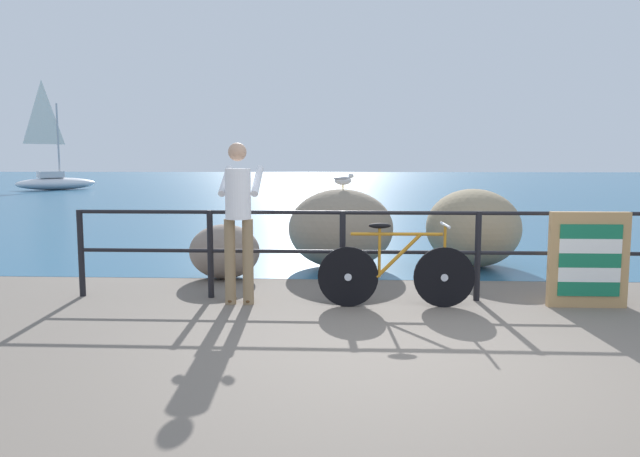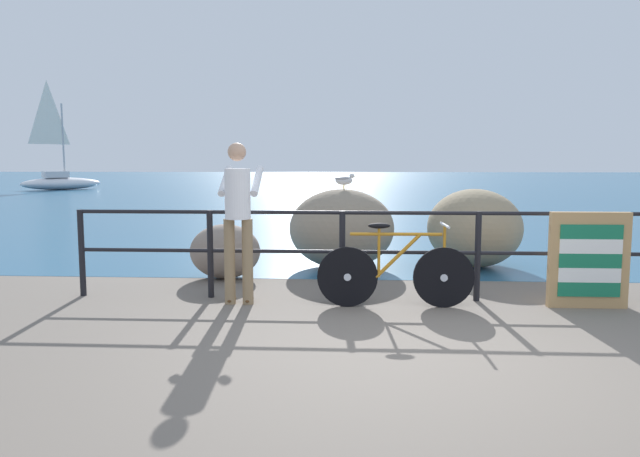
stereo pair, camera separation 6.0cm
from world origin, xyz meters
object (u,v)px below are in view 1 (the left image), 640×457
object	(u,v)px
bicycle	(396,272)
breakwater_boulder_main	(341,229)
breakwater_boulder_right	(473,228)
seagull	(343,180)
person_at_railing	(239,215)
breakwater_boulder_left	(225,251)
sailboat	(55,178)
folded_deckchair_stack	(588,260)

from	to	relation	value
bicycle	breakwater_boulder_main	xyz separation A→B (m)	(-0.64, 2.38, 0.20)
breakwater_boulder_right	seagull	world-z (taller)	seagull
person_at_railing	breakwater_boulder_left	size ratio (longest dim) A/B	1.87
breakwater_boulder_left	seagull	world-z (taller)	seagull
bicycle	sailboat	bearing A→B (deg)	121.68
bicycle	breakwater_boulder_right	bearing A→B (deg)	61.38
folded_deckchair_stack	breakwater_boulder_right	size ratio (longest dim) A/B	0.64
breakwater_boulder_left	breakwater_boulder_right	bearing A→B (deg)	17.45
folded_deckchair_stack	seagull	distance (m)	3.60
breakwater_boulder_left	breakwater_boulder_main	bearing A→B (deg)	29.60
breakwater_boulder_right	seagull	bearing A→B (deg)	-172.87
person_at_railing	bicycle	bearing A→B (deg)	-92.85
bicycle	breakwater_boulder_left	size ratio (longest dim) A/B	1.79
breakwater_boulder_main	sailboat	world-z (taller)	sailboat
breakwater_boulder_left	sailboat	world-z (taller)	sailboat
person_at_railing	breakwater_boulder_right	size ratio (longest dim) A/B	1.09
breakwater_boulder_left	sailboat	bearing A→B (deg)	120.91
breakwater_boulder_left	sailboat	xyz separation A→B (m)	(-15.11, 25.25, 0.34)
folded_deckchair_stack	seagull	size ratio (longest dim) A/B	3.04
bicycle	sailboat	world-z (taller)	sailboat
folded_deckchair_stack	breakwater_boulder_main	bearing A→B (deg)	139.78
folded_deckchair_stack	breakwater_boulder_main	distance (m)	3.54
breakwater_boulder_main	sailboat	size ratio (longest dim) A/B	0.25
seagull	sailboat	distance (m)	29.56
breakwater_boulder_right	sailboat	bearing A→B (deg)	127.72
folded_deckchair_stack	sailboat	size ratio (longest dim) A/B	0.17
seagull	bicycle	bearing A→B (deg)	-91.92
sailboat	folded_deckchair_stack	bearing A→B (deg)	-97.39
breakwater_boulder_right	sailboat	world-z (taller)	sailboat
breakwater_boulder_left	sailboat	size ratio (longest dim) A/B	0.15
bicycle	breakwater_boulder_right	xyz separation A→B (m)	(1.35, 2.61, 0.20)
bicycle	person_at_railing	size ratio (longest dim) A/B	0.96
seagull	folded_deckchair_stack	bearing A→B (deg)	-56.60
breakwater_boulder_main	seagull	size ratio (longest dim) A/B	4.55
folded_deckchair_stack	breakwater_boulder_right	bearing A→B (deg)	105.83
breakwater_boulder_right	person_at_railing	bearing A→B (deg)	-140.49
seagull	breakwater_boulder_main	bearing A→B (deg)	139.42
breakwater_boulder_main	breakwater_boulder_right	size ratio (longest dim) A/B	0.95
breakwater_boulder_right	seagull	distance (m)	2.10
bicycle	folded_deckchair_stack	size ratio (longest dim) A/B	1.63
seagull	sailboat	bearing A→B (deg)	108.22
folded_deckchair_stack	seagull	world-z (taller)	seagull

